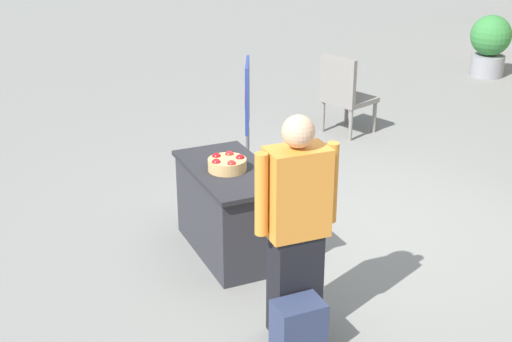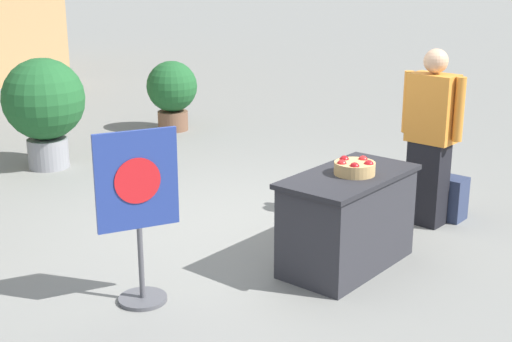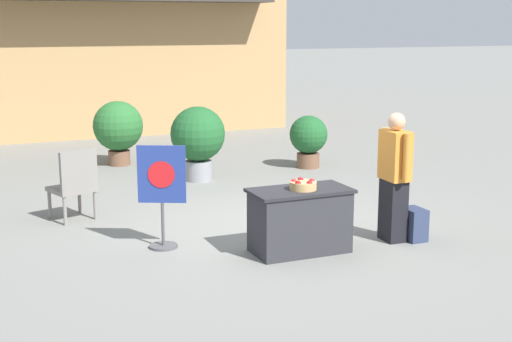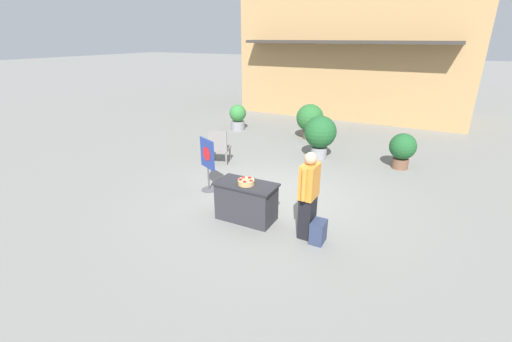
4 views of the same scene
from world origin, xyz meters
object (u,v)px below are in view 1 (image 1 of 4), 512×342
poster_board (247,115)px  patio_chair (344,92)px  apple_basket (227,164)px  person_visitor (296,228)px  potted_plant_near_right (490,43)px  backpack (298,329)px  display_table (231,210)px

poster_board → patio_chair: size_ratio=1.26×
apple_basket → patio_chair: patio_chair is taller
person_visitor → potted_plant_near_right: (-5.15, 6.23, -0.30)m
patio_chair → potted_plant_near_right: patio_chair is taller
person_visitor → patio_chair: person_visitor is taller
apple_basket → potted_plant_near_right: 7.32m
backpack → patio_chair: (-3.88, 2.65, 0.35)m
apple_basket → person_visitor: 1.30m
display_table → apple_basket: apple_basket is taller
poster_board → potted_plant_near_right: bearing=-131.3°
display_table → backpack: display_table is taller
display_table → patio_chair: bearing=132.6°
poster_board → patio_chair: (-0.80, 1.69, -0.16)m
person_visitor → poster_board: bearing=-14.9°
person_visitor → backpack: bearing=161.2°
person_visitor → poster_board: size_ratio=1.28×
backpack → potted_plant_near_right: bearing=130.5°
backpack → patio_chair: patio_chair is taller
display_table → potted_plant_near_right: potted_plant_near_right is taller
apple_basket → patio_chair: (-2.32, 2.54, -0.29)m
backpack → potted_plant_near_right: size_ratio=0.42×
person_visitor → potted_plant_near_right: 8.09m
potted_plant_near_right → poster_board: bearing=-66.6°
person_visitor → potted_plant_near_right: bearing=-48.4°
person_visitor → display_table: bearing=-0.0°
patio_chair → apple_basket: bearing=-155.9°
apple_basket → person_visitor: size_ratio=0.20×
person_visitor → apple_basket: bearing=1.5°
apple_basket → potted_plant_near_right: bearing=121.8°
backpack → poster_board: 3.26m
person_visitor → backpack: (0.26, -0.10, -0.64)m
display_table → poster_board: (-1.50, 0.81, 0.32)m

